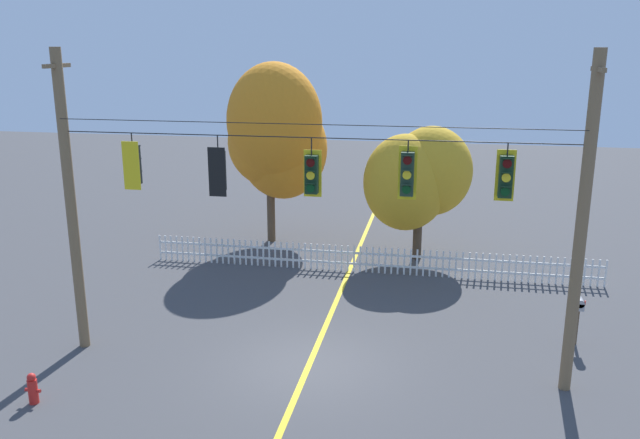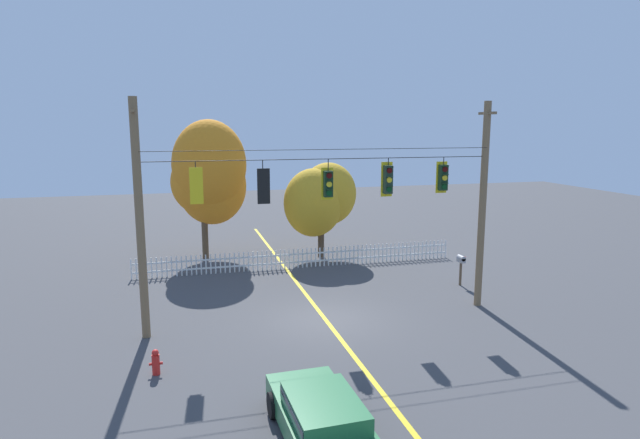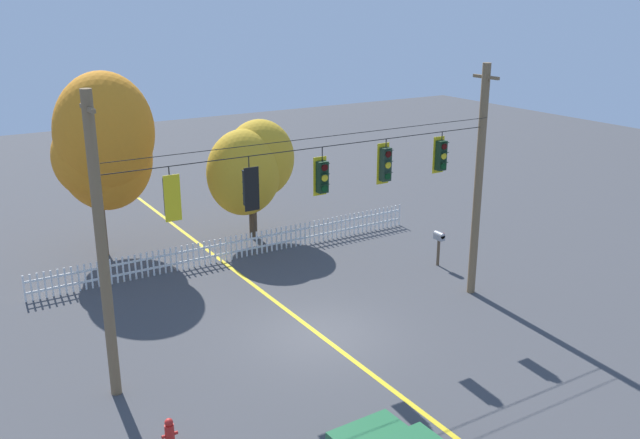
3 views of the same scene
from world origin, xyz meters
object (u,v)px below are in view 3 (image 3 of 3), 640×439
roadside_mailbox (439,238)px  autumn_maple_near_fence (103,148)px  traffic_signal_westbound_side (322,177)px  traffic_signal_eastbound_side (441,155)px  traffic_signal_northbound_secondary (250,188)px  traffic_signal_northbound_primary (171,197)px  traffic_signal_southbound_primary (385,164)px  fire_hydrant (170,433)px  autumn_maple_mid (251,166)px

roadside_mailbox → autumn_maple_near_fence: bearing=143.0°
traffic_signal_westbound_side → traffic_signal_eastbound_side: same height
traffic_signal_northbound_secondary → traffic_signal_eastbound_side: 6.75m
traffic_signal_northbound_secondary → traffic_signal_westbound_side: (2.30, 0.02, -0.00)m
traffic_signal_northbound_primary → traffic_signal_westbound_side: size_ratio=0.97×
autumn_maple_near_fence → roadside_mailbox: bearing=-37.0°
traffic_signal_northbound_secondary → traffic_signal_southbound_primary: size_ratio=1.05×
traffic_signal_westbound_side → fire_hydrant: traffic_signal_westbound_side is taller
traffic_signal_northbound_primary → fire_hydrant: 5.73m
traffic_signal_eastbound_side → autumn_maple_mid: size_ratio=0.27×
traffic_signal_northbound_secondary → autumn_maple_near_fence: bearing=96.6°
traffic_signal_southbound_primary → autumn_maple_mid: size_ratio=0.28×
traffic_signal_eastbound_side → roadside_mailbox: 5.33m
traffic_signal_northbound_secondary → traffic_signal_westbound_side: bearing=0.5°
traffic_signal_northbound_secondary → traffic_signal_eastbound_side: (6.75, 0.02, 0.11)m
traffic_signal_northbound_primary → roadside_mailbox: 12.32m
traffic_signal_westbound_side → fire_hydrant: size_ratio=1.92×
autumn_maple_near_fence → autumn_maple_mid: 5.93m
traffic_signal_northbound_primary → autumn_maple_near_fence: bearing=84.4°
traffic_signal_northbound_primary → traffic_signal_eastbound_side: 8.97m
traffic_signal_eastbound_side → autumn_maple_near_fence: size_ratio=0.18×
traffic_signal_southbound_primary → autumn_maple_mid: traffic_signal_southbound_primary is taller
traffic_signal_northbound_secondary → roadside_mailbox: (9.16, 2.57, -3.89)m
traffic_signal_northbound_primary → fire_hydrant: (-1.42, -2.94, -4.71)m
traffic_signal_northbound_primary → autumn_maple_mid: traffic_signal_northbound_primary is taller
traffic_signal_northbound_primary → traffic_signal_northbound_secondary: size_ratio=0.95×
traffic_signal_northbound_secondary → traffic_signal_eastbound_side: same height
traffic_signal_westbound_side → traffic_signal_eastbound_side: size_ratio=1.07×
fire_hydrant → roadside_mailbox: bearing=23.3°
fire_hydrant → traffic_signal_westbound_side: bearing=26.4°
traffic_signal_northbound_primary → traffic_signal_northbound_secondary: (2.22, 0.00, -0.08)m
traffic_signal_southbound_primary → traffic_signal_eastbound_side: size_ratio=1.04×
traffic_signal_northbound_primary → traffic_signal_northbound_secondary: same height
traffic_signal_northbound_secondary → traffic_signal_southbound_primary: bearing=0.2°
traffic_signal_eastbound_side → autumn_maple_mid: traffic_signal_eastbound_side is taller
autumn_maple_near_fence → autumn_maple_mid: bearing=-12.2°
traffic_signal_southbound_primary → autumn_maple_near_fence: bearing=119.1°
traffic_signal_westbound_side → autumn_maple_mid: 9.55m
traffic_signal_southbound_primary → autumn_maple_near_fence: autumn_maple_near_fence is taller
traffic_signal_westbound_side → autumn_maple_near_fence: autumn_maple_near_fence is taller
autumn_maple_near_fence → fire_hydrant: bearing=-100.4°
autumn_maple_near_fence → traffic_signal_northbound_secondary: bearing=-83.4°
traffic_signal_northbound_primary → traffic_signal_westbound_side: same height
traffic_signal_northbound_secondary → autumn_maple_near_fence: 10.47m
traffic_signal_eastbound_side → fire_hydrant: size_ratio=1.80×
traffic_signal_northbound_secondary → fire_hydrant: size_ratio=1.96×
traffic_signal_northbound_primary → roadside_mailbox: bearing=12.7°
traffic_signal_northbound_secondary → autumn_maple_near_fence: autumn_maple_near_fence is taller
fire_hydrant → traffic_signal_eastbound_side: bearing=15.9°
traffic_signal_southbound_primary → fire_hydrant: 9.91m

